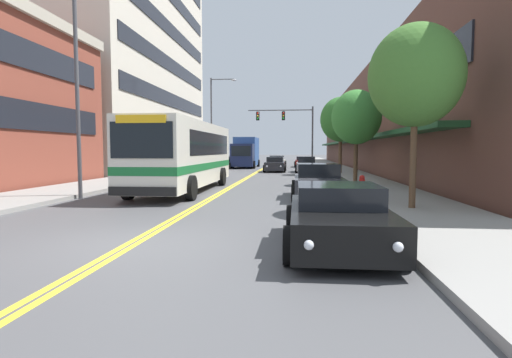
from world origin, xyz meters
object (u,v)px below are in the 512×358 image
Objects in this scene: fire_hydrant at (362,187)px; car_beige_parked_left_mid at (223,163)px; traffic_signal_mast at (290,124)px; street_tree_right_near at (416,76)px; car_silver_parked_right_end at (306,165)px; car_champagne_moving_lead at (277,161)px; street_lamp_left_near at (84,63)px; car_charcoal_moving_second at (275,165)px; car_navy_parked_left_near at (190,168)px; street_tree_right_far at (341,120)px; street_tree_right_mid at (356,117)px; car_dark_grey_parked_right_mid at (318,182)px; car_black_parked_right_foreground at (338,218)px; city_bus at (185,153)px; car_red_parked_right_far at (304,162)px; street_lamp_left_far at (215,116)px; box_truck at (246,152)px.

car_beige_parked_left_mid is at bearing 110.93° from fire_hydrant.
street_tree_right_near is (4.30, -29.60, -0.40)m from traffic_signal_mast.
street_tree_right_near reaches higher than car_silver_parked_right_end.
car_champagne_moving_lead is 33.75m from street_lamp_left_near.
street_tree_right_near is (5.56, -23.36, 3.66)m from car_charcoal_moving_second.
traffic_signal_mast is at bearing 61.97° from car_navy_parked_left_near.
car_champagne_moving_lead is 1.05× the size of car_charcoal_moving_second.
street_tree_right_far reaches higher than car_charcoal_moving_second.
car_dark_grey_parked_right_mid is at bearing -110.87° from street_tree_right_mid.
car_charcoal_moving_second is 0.74× the size of street_tree_right_far.
car_silver_parked_right_end is (0.09, 27.95, 0.02)m from car_black_parked_right_foreground.
car_dark_grey_parked_right_mid is at bearing -71.18° from car_beige_parked_left_mid.
traffic_signal_mast reaches higher than car_champagne_moving_lead.
traffic_signal_mast is at bearing 4.31° from car_beige_parked_left_mid.
city_bus reaches higher than fire_hydrant.
traffic_signal_mast reaches higher than city_bus.
car_navy_parked_left_near is 0.68× the size of traffic_signal_mast.
street_tree_right_mid is (5.62, -25.25, 3.21)m from car_champagne_moving_lead.
car_champagne_moving_lead is at bearing 91.87° from car_charcoal_moving_second.
car_beige_parked_left_mid is at bearing 89.58° from car_navy_parked_left_near.
traffic_signal_mast is 7.73× the size of fire_hydrant.
car_silver_parked_right_end reaches higher than car_beige_parked_left_mid.
car_dark_grey_parked_right_mid is (8.78, -12.44, -0.01)m from car_navy_parked_left_near.
street_tree_right_mid reaches higher than car_navy_parked_left_near.
street_lamp_left_near is at bearing 141.80° from car_black_parked_right_foreground.
fire_hydrant is at bearing -69.07° from car_beige_parked_left_mid.
car_red_parked_right_far is 0.82× the size of street_tree_right_mid.
street_tree_right_far is at bearing -79.53° from car_red_parked_right_far.
car_charcoal_moving_second is at bearing 50.92° from car_navy_parked_left_near.
car_black_parked_right_foreground is 12.76m from street_lamp_left_near.
car_black_parked_right_foreground is at bearing -90.18° from car_silver_parked_right_end.
car_charcoal_moving_second reaches higher than fire_hydrant.
car_charcoal_moving_second is (3.52, 17.33, -1.21)m from city_bus.
car_charcoal_moving_second is at bearing 72.68° from street_lamp_left_near.
street_lamp_left_far is at bearing 144.39° from car_charcoal_moving_second.
car_beige_parked_left_mid is 0.50× the size of street_lamp_left_near.
car_red_parked_right_far is at bearing 17.22° from box_truck.
car_black_parked_right_foreground is 1.00× the size of car_dark_grey_parked_right_mid.
city_bus is at bearing 50.43° from street_lamp_left_near.
street_lamp_left_near reaches higher than car_red_parked_right_far.
street_lamp_left_far reaches higher than car_dark_grey_parked_right_mid.
car_beige_parked_left_mid reaches higher than fire_hydrant.
city_bus is 2.33× the size of car_champagne_moving_lead.
car_navy_parked_left_near reaches higher than car_black_parked_right_foreground.
city_bus is 16.27m from street_tree_right_far.
city_bus is 24.21m from traffic_signal_mast.
street_lamp_left_near is 10.38× the size of fire_hydrant.
car_charcoal_moving_second reaches higher than car_red_parked_right_far.
car_dark_grey_parked_right_mid is at bearing -99.34° from street_tree_right_far.
traffic_signal_mast reaches higher than car_beige_parked_left_mid.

